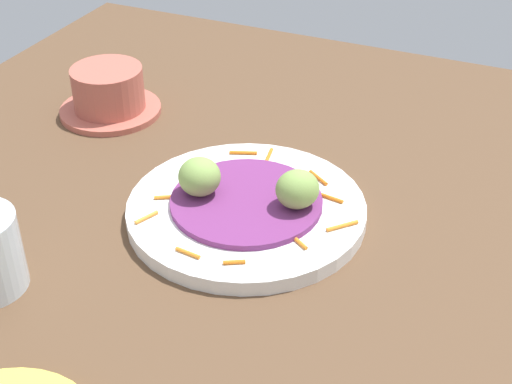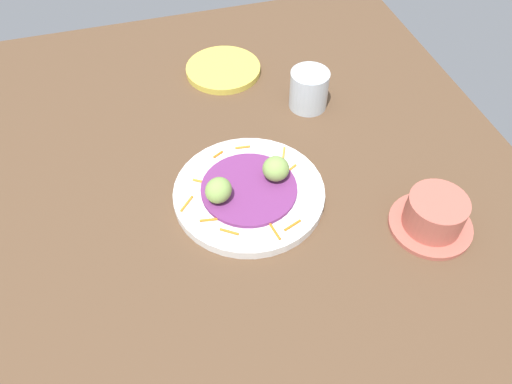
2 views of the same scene
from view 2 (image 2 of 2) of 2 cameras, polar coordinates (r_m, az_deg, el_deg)
name	(u,v)px [view 2 (image 2 of 2)]	position (r cm, az deg, el deg)	size (l,w,h in cm)	color
table_surface	(211,183)	(89.85, -4.99, 1.01)	(110.00, 110.00, 2.00)	brown
main_plate	(249,193)	(85.53, -0.78, -0.15)	(25.24, 25.24, 1.65)	white
cabbage_bed	(249,189)	(84.66, -0.79, 0.37)	(16.01, 16.01, 0.66)	#702D6B
carrot_garnish	(243,193)	(84.24, -1.41, -0.11)	(21.25, 21.47, 0.40)	orange
guac_scoop_left	(276,169)	(84.51, 2.22, 2.61)	(4.39, 4.46, 4.11)	#84A851
guac_scoop_center	(221,190)	(81.54, -3.93, 0.25)	(4.13, 4.53, 4.08)	#84A851
side_plate_small	(223,70)	(111.71, -3.67, 13.45)	(15.72, 15.72, 1.36)	#E0CC4C
terracotta_bowl	(434,215)	(84.66, 19.21, -2.47)	(13.25, 13.25, 6.33)	#B75B4C
water_glass	(309,90)	(101.38, 5.91, 11.28)	(7.49, 7.49, 7.69)	silver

